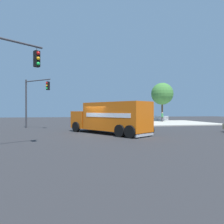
% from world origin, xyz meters
% --- Properties ---
extents(ground_plane, '(100.00, 100.00, 0.00)m').
position_xyz_m(ground_plane, '(0.00, 0.00, 0.00)').
color(ground_plane, '#2B2B2D').
extents(sidewalk_corner_near, '(12.95, 12.95, 0.14)m').
position_xyz_m(sidewalk_corner_near, '(-13.85, -13.85, 0.07)').
color(sidewalk_corner_near, '#B2ADA0').
rests_on(sidewalk_corner_near, ground).
extents(delivery_truck, '(6.89, 8.35, 2.86)m').
position_xyz_m(delivery_truck, '(-1.04, 0.03, 1.50)').
color(delivery_truck, orange).
rests_on(delivery_truck, ground).
extents(traffic_light_secondary, '(3.22, 2.85, 5.90)m').
position_xyz_m(traffic_light_secondary, '(6.88, -7.40, 3.88)').
color(traffic_light_secondary, '#38383D').
rests_on(traffic_light_secondary, ground).
extents(pedestrian_near_corner, '(0.48, 0.35, 1.69)m').
position_xyz_m(pedestrian_near_corner, '(-13.53, -16.01, 1.11)').
color(pedestrian_near_corner, '#4C4C51').
rests_on(pedestrian_near_corner, sidewalk_corner_near).
extents(picket_fence_run, '(5.68, 0.05, 0.95)m').
position_xyz_m(picket_fence_run, '(-13.85, -20.08, 0.62)').
color(picket_fence_run, silver).
rests_on(picket_fence_run, sidewalk_corner_near).
extents(shade_tree_near, '(4.06, 4.06, 7.13)m').
position_xyz_m(shade_tree_near, '(-14.19, -17.51, 5.22)').
color(shade_tree_near, brown).
rests_on(shade_tree_near, sidewalk_corner_near).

